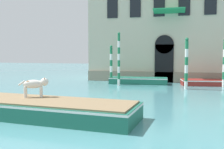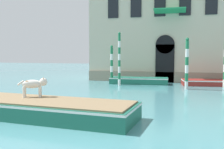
{
  "view_description": "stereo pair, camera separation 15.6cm",
  "coord_description": "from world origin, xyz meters",
  "px_view_note": "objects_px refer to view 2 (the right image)",
  "views": [
    {
      "loc": [
        4.79,
        -2.7,
        2.58
      ],
      "look_at": [
        0.48,
        13.83,
        1.2
      ],
      "focal_mm": 42.0,
      "sensor_mm": 36.0,
      "label": 1
    },
    {
      "loc": [
        4.94,
        -2.66,
        2.58
      ],
      "look_at": [
        0.48,
        13.83,
        1.2
      ],
      "focal_mm": 42.0,
      "sensor_mm": 36.0,
      "label": 2
    }
  ],
  "objects_px": {
    "dog_on_deck": "(34,84)",
    "boat_moored_far": "(217,82)",
    "boat_moored_near_palazzo": "(139,80)",
    "mooring_pole_3": "(187,63)",
    "boat_foreground": "(29,107)",
    "mooring_pole_4": "(112,65)",
    "mooring_pole_0": "(119,59)"
  },
  "relations": [
    {
      "from": "mooring_pole_3",
      "to": "mooring_pole_4",
      "type": "bearing_deg",
      "value": 164.39
    },
    {
      "from": "mooring_pole_0",
      "to": "mooring_pole_4",
      "type": "relative_size",
      "value": 1.31
    },
    {
      "from": "mooring_pole_0",
      "to": "mooring_pole_3",
      "type": "distance_m",
      "value": 5.3
    },
    {
      "from": "dog_on_deck",
      "to": "mooring_pole_0",
      "type": "distance_m",
      "value": 10.66
    },
    {
      "from": "boat_moored_near_palazzo",
      "to": "mooring_pole_4",
      "type": "relative_size",
      "value": 1.52
    },
    {
      "from": "dog_on_deck",
      "to": "mooring_pole_3",
      "type": "distance_m",
      "value": 11.57
    },
    {
      "from": "dog_on_deck",
      "to": "boat_moored_far",
      "type": "bearing_deg",
      "value": 29.06
    },
    {
      "from": "mooring_pole_4",
      "to": "boat_moored_near_palazzo",
      "type": "bearing_deg",
      "value": 18.88
    },
    {
      "from": "boat_foreground",
      "to": "mooring_pole_3",
      "type": "xyz_separation_m",
      "value": [
        6.37,
        10.12,
        1.49
      ]
    },
    {
      "from": "mooring_pole_3",
      "to": "mooring_pole_4",
      "type": "distance_m",
      "value": 6.28
    },
    {
      "from": "boat_foreground",
      "to": "mooring_pole_3",
      "type": "height_order",
      "value": "mooring_pole_3"
    },
    {
      "from": "mooring_pole_0",
      "to": "mooring_pole_4",
      "type": "bearing_deg",
      "value": 138.13
    },
    {
      "from": "mooring_pole_3",
      "to": "boat_moored_near_palazzo",
      "type": "bearing_deg",
      "value": 147.75
    },
    {
      "from": "boat_moored_near_palazzo",
      "to": "mooring_pole_3",
      "type": "relative_size",
      "value": 1.34
    },
    {
      "from": "boat_foreground",
      "to": "boat_moored_far",
      "type": "height_order",
      "value": "boat_foreground"
    },
    {
      "from": "boat_moored_far",
      "to": "mooring_pole_0",
      "type": "bearing_deg",
      "value": -172.95
    },
    {
      "from": "mooring_pole_0",
      "to": "boat_moored_near_palazzo",
      "type": "bearing_deg",
      "value": 48.06
    },
    {
      "from": "dog_on_deck",
      "to": "mooring_pole_0",
      "type": "bearing_deg",
      "value": 57.67
    },
    {
      "from": "mooring_pole_3",
      "to": "dog_on_deck",
      "type": "bearing_deg",
      "value": -123.68
    },
    {
      "from": "mooring_pole_4",
      "to": "mooring_pole_0",
      "type": "bearing_deg",
      "value": -41.87
    },
    {
      "from": "boat_foreground",
      "to": "mooring_pole_4",
      "type": "xyz_separation_m",
      "value": [
        0.32,
        11.81,
        1.27
      ]
    },
    {
      "from": "mooring_pole_0",
      "to": "mooring_pole_4",
      "type": "xyz_separation_m",
      "value": [
        -0.84,
        0.75,
        -0.51
      ]
    },
    {
      "from": "dog_on_deck",
      "to": "boat_moored_near_palazzo",
      "type": "bearing_deg",
      "value": 52.23
    },
    {
      "from": "mooring_pole_3",
      "to": "mooring_pole_0",
      "type": "bearing_deg",
      "value": 169.8
    },
    {
      "from": "mooring_pole_3",
      "to": "mooring_pole_4",
      "type": "height_order",
      "value": "mooring_pole_3"
    },
    {
      "from": "boat_foreground",
      "to": "mooring_pole_0",
      "type": "bearing_deg",
      "value": 88.13
    },
    {
      "from": "boat_moored_far",
      "to": "mooring_pole_4",
      "type": "xyz_separation_m",
      "value": [
        -8.45,
        -1.23,
        1.4
      ]
    },
    {
      "from": "boat_moored_near_palazzo",
      "to": "boat_moored_far",
      "type": "distance_m",
      "value": 6.29
    },
    {
      "from": "boat_moored_near_palazzo",
      "to": "mooring_pole_0",
      "type": "relative_size",
      "value": 1.16
    },
    {
      "from": "boat_moored_far",
      "to": "mooring_pole_4",
      "type": "relative_size",
      "value": 1.73
    },
    {
      "from": "dog_on_deck",
      "to": "mooring_pole_0",
      "type": "xyz_separation_m",
      "value": [
        1.2,
        10.55,
        0.89
      ]
    },
    {
      "from": "boat_moored_near_palazzo",
      "to": "mooring_pole_3",
      "type": "height_order",
      "value": "mooring_pole_3"
    }
  ]
}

